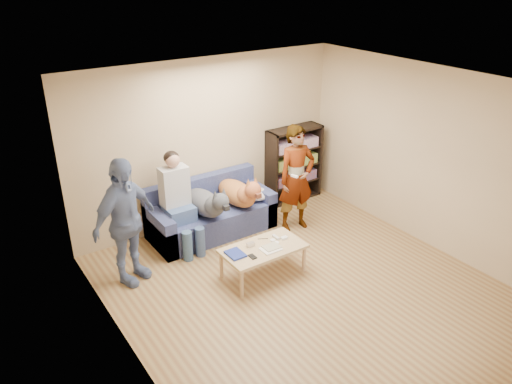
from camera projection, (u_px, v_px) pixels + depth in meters
ground at (309, 292)px, 6.37m from camera, size 5.00×5.00×0.00m
ceiling at (320, 90)px, 5.27m from camera, size 5.00×5.00×0.00m
wall_back at (209, 142)px, 7.70m from camera, size 4.50×0.00×4.50m
wall_left at (130, 259)px, 4.67m from camera, size 0.00×5.00×5.00m
wall_right at (437, 161)px, 6.97m from camera, size 0.00×5.00×5.00m
blanket at (258, 194)px, 7.86m from camera, size 0.46×0.39×0.16m
person_standing_right at (296, 178)px, 7.58m from camera, size 0.65×0.46×1.67m
person_standing_left at (125, 222)px, 6.27m from camera, size 1.09×0.80×1.71m
held_controller at (295, 176)px, 7.26m from camera, size 0.06×0.12×0.03m
notebook_blue at (235, 254)px, 6.39m from camera, size 0.20×0.26×0.03m
papers at (271, 249)px, 6.50m from camera, size 0.26×0.20×0.02m
magazine at (272, 247)px, 6.53m from camera, size 0.22×0.17×0.01m
camera_silver at (251, 244)px, 6.58m from camera, size 0.11×0.06×0.05m
controller_a at (276, 237)px, 6.77m from camera, size 0.04×0.13×0.03m
controller_b at (284, 238)px, 6.75m from camera, size 0.09×0.06×0.03m
headphone_cup_a at (276, 243)px, 6.64m from camera, size 0.07×0.07×0.02m
headphone_cup_b at (273, 240)px, 6.70m from camera, size 0.07×0.07×0.02m
pen_orange at (269, 253)px, 6.43m from camera, size 0.13×0.06×0.01m
pen_black at (263, 239)px, 6.75m from camera, size 0.13×0.08×0.01m
wallet at (252, 257)px, 6.34m from camera, size 0.07×0.12×0.02m
sofa at (210, 215)px, 7.69m from camera, size 1.90×0.85×0.82m
person_seated at (178, 198)px, 7.10m from camera, size 0.40×0.73×1.47m
dog_gray at (207, 203)px, 7.28m from camera, size 0.40×1.24×0.57m
dog_tan at (240, 193)px, 7.59m from camera, size 0.41×1.16×0.59m
coffee_table at (263, 250)px, 6.58m from camera, size 1.10×0.60×0.42m
bookshelf at (293, 162)px, 8.62m from camera, size 1.00×0.34×1.30m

